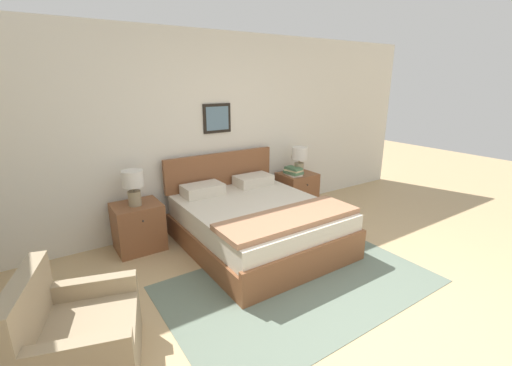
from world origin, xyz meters
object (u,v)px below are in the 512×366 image
bed (257,223)px  nightstand_near_window (138,227)px  table_lamp_by_door (299,157)px  nightstand_by_door (297,191)px  armchair (77,340)px  table_lamp_near_window (133,184)px

bed → nightstand_near_window: bearing=150.0°
nightstand_near_window → table_lamp_by_door: (2.49, -0.03, 0.55)m
nightstand_near_window → nightstand_by_door: 2.49m
nightstand_near_window → bed: bearing=-30.0°
bed → table_lamp_by_door: size_ratio=4.59×
nightstand_near_window → table_lamp_by_door: size_ratio=1.36×
bed → nightstand_near_window: size_ratio=3.36×
armchair → bed: bearing=130.5°
nightstand_near_window → armchair: bearing=-118.1°
bed → nightstand_by_door: size_ratio=3.36×
nightstand_by_door → nightstand_near_window: bearing=180.0°
bed → table_lamp_near_window: (-1.26, 0.69, 0.54)m
armchair → table_lamp_near_window: (0.86, 1.61, 0.57)m
bed → table_lamp_near_window: 1.53m
armchair → nightstand_by_door: bearing=133.0°
armchair → nightstand_by_door: size_ratio=1.68×
bed → armchair: bed is taller
nightstand_near_window → nightstand_by_door: bearing=0.0°
table_lamp_by_door → armchair: bearing=-154.4°
nightstand_by_door → table_lamp_by_door: (0.01, -0.03, 0.55)m
bed → table_lamp_by_door: (1.25, 0.69, 0.54)m
nightstand_by_door → table_lamp_near_window: bearing=-179.4°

